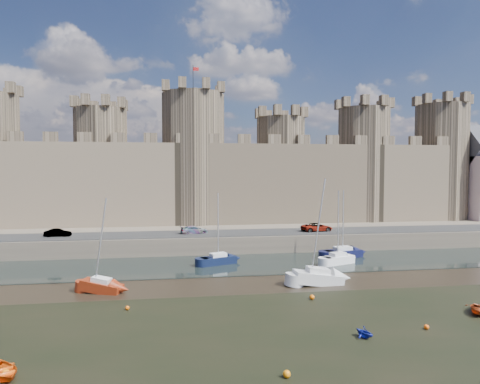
{
  "coord_description": "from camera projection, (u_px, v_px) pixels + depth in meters",
  "views": [
    {
      "loc": [
        -0.97,
        -28.9,
        12.01
      ],
      "look_at": [
        6.55,
        22.0,
        9.31
      ],
      "focal_mm": 32.0,
      "sensor_mm": 36.0,
      "label": 1
    }
  ],
  "objects": [
    {
      "name": "buoy_1",
      "position": [
        127.0,
        308.0,
        36.53
      ],
      "size": [
        0.38,
        0.38,
        0.38
      ],
      "primitive_type": "sphere",
      "color": "#DD5809",
      "rests_on": "ground"
    },
    {
      "name": "buoy_3",
      "position": [
        312.0,
        297.0,
        39.44
      ],
      "size": [
        0.47,
        0.47,
        0.47
      ],
      "primitive_type": "sphere",
      "color": "#E6610A",
      "rests_on": "ground"
    },
    {
      "name": "buoy_5",
      "position": [
        427.0,
        327.0,
        32.07
      ],
      "size": [
        0.38,
        0.38,
        0.38
      ],
      "primitive_type": "sphere",
      "color": "#FE560B",
      "rests_on": "ground"
    },
    {
      "name": "dinghy_5",
      "position": [
        364.0,
        332.0,
        30.46
      ],
      "size": [
        1.8,
        1.9,
        0.79
      ],
      "primitive_type": "imported",
      "rotation": [
        1.57,
        0.0,
        0.43
      ],
      "color": "navy",
      "rests_on": "ground"
    },
    {
      "name": "sailboat_1",
      "position": [
        218.0,
        259.0,
        53.9
      ],
      "size": [
        4.82,
        3.22,
        9.0
      ],
      "rotation": [
        0.0,
        0.0,
        0.36
      ],
      "color": "black",
      "rests_on": "ground"
    },
    {
      "name": "dinghy_4",
      "position": [
        479.0,
        310.0,
        35.53
      ],
      "size": [
        3.61,
        3.75,
        0.63
      ],
      "primitive_type": "imported",
      "rotation": [
        1.57,
        0.0,
        5.61
      ],
      "color": "maroon",
      "rests_on": "ground"
    },
    {
      "name": "car_3",
      "position": [
        317.0,
        227.0,
        65.47
      ],
      "size": [
        5.09,
        2.95,
        1.33
      ],
      "primitive_type": "imported",
      "rotation": [
        0.0,
        0.0,
        1.73
      ],
      "color": "gray",
      "rests_on": "quay"
    },
    {
      "name": "sailboat_3",
      "position": [
        343.0,
        252.0,
        58.25
      ],
      "size": [
        5.49,
        2.95,
        9.13
      ],
      "rotation": [
        0.0,
        0.0,
        0.18
      ],
      "color": "black",
      "rests_on": "ground"
    },
    {
      "name": "sailboat_4",
      "position": [
        102.0,
        285.0,
        41.75
      ],
      "size": [
        4.27,
        2.79,
        9.32
      ],
      "rotation": [
        0.0,
        0.0,
        -0.34
      ],
      "color": "maroon",
      "rests_on": "ground"
    },
    {
      "name": "dinghy_0",
      "position": [
        1.0,
        371.0,
        24.74
      ],
      "size": [
        3.78,
        3.93,
        0.66
      ],
      "primitive_type": "imported",
      "rotation": [
        1.57,
        0.0,
        0.67
      ],
      "color": "#DA4F0C",
      "rests_on": "ground"
    },
    {
      "name": "ground",
      "position": [
        193.0,
        345.0,
        29.32
      ],
      "size": [
        160.0,
        160.0,
        0.0
      ],
      "primitive_type": "plane",
      "color": "black",
      "rests_on": "ground"
    },
    {
      "name": "buoy_2",
      "position": [
        287.0,
        374.0,
        24.62
      ],
      "size": [
        0.46,
        0.46,
        0.46
      ],
      "primitive_type": "sphere",
      "color": "orange",
      "rests_on": "ground"
    },
    {
      "name": "water_channel",
      "position": [
        185.0,
        266.0,
        53.02
      ],
      "size": [
        160.0,
        12.0,
        0.08
      ],
      "primitive_type": "cube",
      "color": "black",
      "rests_on": "ground"
    },
    {
      "name": "car_1",
      "position": [
        58.0,
        233.0,
        60.16
      ],
      "size": [
        3.6,
        1.31,
        1.18
      ],
      "primitive_type": "imported",
      "rotation": [
        0.0,
        0.0,
        1.59
      ],
      "color": "gray",
      "rests_on": "quay"
    },
    {
      "name": "buoy_4",
      "position": [
        5.0,
        373.0,
        24.69
      ],
      "size": [
        0.47,
        0.47,
        0.47
      ],
      "primitive_type": "sphere",
      "color": "orange",
      "rests_on": "ground"
    },
    {
      "name": "castle",
      "position": [
        179.0,
        172.0,
        76.03
      ],
      "size": [
        108.5,
        11.0,
        29.0
      ],
      "color": "#42382B",
      "rests_on": "quay"
    },
    {
      "name": "road",
      "position": [
        184.0,
        234.0,
        62.77
      ],
      "size": [
        160.0,
        7.0,
        0.1
      ],
      "primitive_type": "cube",
      "color": "black",
      "rests_on": "quay"
    },
    {
      "name": "car_2",
      "position": [
        194.0,
        230.0,
        63.21
      ],
      "size": [
        4.3,
        2.43,
        1.18
      ],
      "primitive_type": "imported",
      "rotation": [
        0.0,
        0.0,
        1.77
      ],
      "color": "gray",
      "rests_on": "quay"
    },
    {
      "name": "quay",
      "position": [
        182.0,
        222.0,
        88.52
      ],
      "size": [
        160.0,
        60.0,
        2.5
      ],
      "primitive_type": "cube",
      "color": "#4C443A",
      "rests_on": "ground"
    },
    {
      "name": "sailboat_2",
      "position": [
        338.0,
        258.0,
        54.1
      ],
      "size": [
        4.61,
        3.13,
        9.28
      ],
      "rotation": [
        0.0,
        0.0,
        0.37
      ],
      "color": "white",
      "rests_on": "ground"
    },
    {
      "name": "sailboat_5",
      "position": [
        318.0,
        277.0,
        44.7
      ],
      "size": [
        5.27,
        2.3,
        11.14
      ],
      "rotation": [
        0.0,
        0.0,
        0.06
      ],
      "color": "silver",
      "rests_on": "ground"
    }
  ]
}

